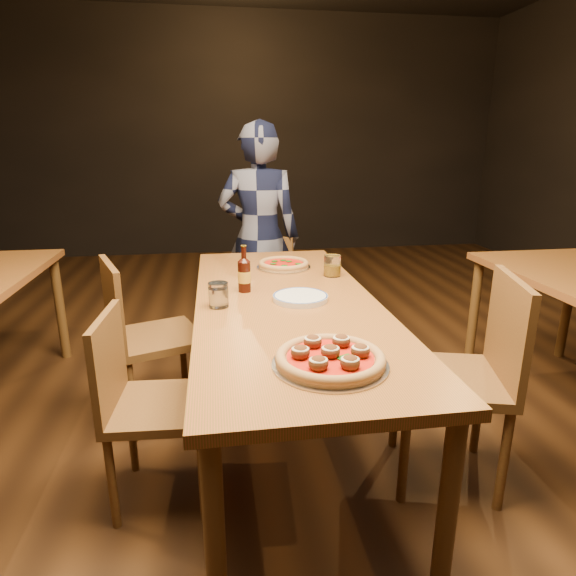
{
  "coord_description": "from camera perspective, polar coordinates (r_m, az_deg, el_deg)",
  "views": [
    {
      "loc": [
        -0.3,
        -2.02,
        1.42
      ],
      "look_at": [
        0.0,
        -0.05,
        0.82
      ],
      "focal_mm": 30.0,
      "sensor_mm": 36.0,
      "label": 1
    }
  ],
  "objects": [
    {
      "name": "ground",
      "position": [
        2.49,
        -0.18,
        -18.04
      ],
      "size": [
        9.0,
        9.0,
        0.0
      ],
      "primitive_type": "plane",
      "color": "black"
    },
    {
      "name": "room_shell",
      "position": [
        2.09,
        -0.24,
        28.77
      ],
      "size": [
        9.0,
        9.0,
        9.0
      ],
      "color": "black",
      "rests_on": "ground"
    },
    {
      "name": "table_main",
      "position": [
        2.18,
        -0.2,
        -3.2
      ],
      "size": [
        0.8,
        2.0,
        0.75
      ],
      "color": "brown",
      "rests_on": "ground"
    },
    {
      "name": "chair_main_nw",
      "position": [
        2.04,
        -14.89,
        -13.21
      ],
      "size": [
        0.42,
        0.42,
        0.84
      ],
      "primitive_type": null,
      "rotation": [
        0.0,
        0.0,
        1.51
      ],
      "color": "#592F17",
      "rests_on": "ground"
    },
    {
      "name": "chair_main_sw",
      "position": [
        2.61,
        -15.3,
        -5.54
      ],
      "size": [
        0.55,
        0.55,
        0.91
      ],
      "primitive_type": null,
      "rotation": [
        0.0,
        0.0,
        1.92
      ],
      "color": "#592F17",
      "rests_on": "ground"
    },
    {
      "name": "chair_main_e",
      "position": [
        2.17,
        18.63,
        -9.95
      ],
      "size": [
        0.55,
        0.55,
        0.96
      ],
      "primitive_type": null,
      "rotation": [
        0.0,
        0.0,
        -1.84
      ],
      "color": "#592F17",
      "rests_on": "ground"
    },
    {
      "name": "chair_end",
      "position": [
        3.39,
        -3.35,
        -0.63
      ],
      "size": [
        0.51,
        0.51,
        0.82
      ],
      "primitive_type": null,
      "rotation": [
        0.0,
        0.0,
        -0.42
      ],
      "color": "#592F17",
      "rests_on": "ground"
    },
    {
      "name": "pizza_meatball",
      "position": [
        1.53,
        5.03,
        -8.25
      ],
      "size": [
        0.37,
        0.37,
        0.07
      ],
      "rotation": [
        0.0,
        0.0,
        -0.36
      ],
      "color": "#B7B7BF",
      "rests_on": "table_main"
    },
    {
      "name": "pizza_margherita",
      "position": [
        2.71,
        -0.52,
        2.84
      ],
      "size": [
        0.3,
        0.3,
        0.04
      ],
      "rotation": [
        0.0,
        0.0,
        0.43
      ],
      "color": "#B7B7BF",
      "rests_on": "table_main"
    },
    {
      "name": "plate_stack",
      "position": [
        2.14,
        1.48,
        -1.15
      ],
      "size": [
        0.25,
        0.25,
        0.02
      ],
      "primitive_type": "cylinder",
      "color": "white",
      "rests_on": "table_main"
    },
    {
      "name": "beer_bottle",
      "position": [
        2.26,
        -5.2,
        1.48
      ],
      "size": [
        0.06,
        0.06,
        0.22
      ],
      "rotation": [
        0.0,
        0.0,
        0.29
      ],
      "color": "black",
      "rests_on": "table_main"
    },
    {
      "name": "water_glass",
      "position": [
        2.07,
        -8.25,
        -0.81
      ],
      "size": [
        0.08,
        0.08,
        0.11
      ],
      "primitive_type": "cylinder",
      "color": "white",
      "rests_on": "table_main"
    },
    {
      "name": "amber_glass",
      "position": [
        2.54,
        5.27,
        2.66
      ],
      "size": [
        0.09,
        0.09,
        0.11
      ],
      "primitive_type": "cylinder",
      "color": "#A67412",
      "rests_on": "table_main"
    },
    {
      "name": "diner",
      "position": [
        3.41,
        -3.43,
        5.99
      ],
      "size": [
        0.64,
        0.49,
        1.57
      ],
      "primitive_type": "imported",
      "rotation": [
        0.0,
        0.0,
        2.94
      ],
      "color": "black",
      "rests_on": "ground"
    }
  ]
}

